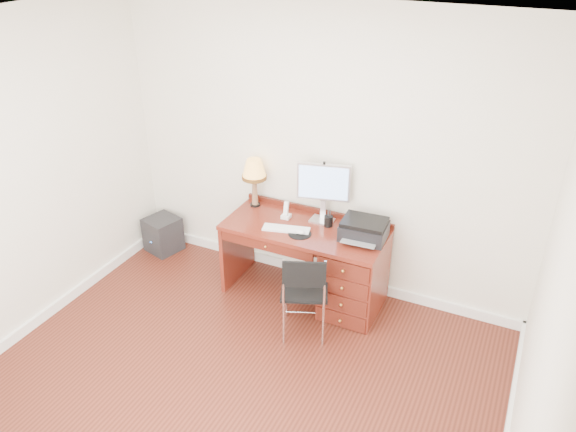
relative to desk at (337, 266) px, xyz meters
The scene contains 12 objects.
ground 1.50m from the desk, 102.93° to the right, with size 4.00×4.00×0.00m, color #3F160E.
room_shell 0.91m from the desk, 112.63° to the right, with size 4.00×4.00×4.00m.
desk is the anchor object (origin of this frame).
monitor 0.76m from the desk, 138.50° to the left, with size 0.48×0.21×0.56m.
keyboard 0.59m from the desk, 165.90° to the right, with size 0.43×0.12×0.02m, color white.
mouse_pad 0.49m from the desk, 156.80° to the right, with size 0.21×0.21×0.04m.
printer 0.48m from the desk, 12.42° to the left, with size 0.41×0.33×0.18m.
leg_lamp 1.19m from the desk, 168.79° to the left, with size 0.24×0.24×0.49m.
phone 0.68m from the desk, behind, with size 0.08×0.08×0.17m.
pen_cup 0.43m from the desk, 141.18° to the left, with size 0.08×0.08×0.10m, color black.
chair 0.57m from the desk, 101.18° to the right, with size 0.51×0.52×0.84m.
equipment_box 2.07m from the desk, behind, with size 0.33×0.33×0.38m, color black.
Camera 1 is at (1.77, -2.69, 3.28)m, focal length 35.00 mm.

